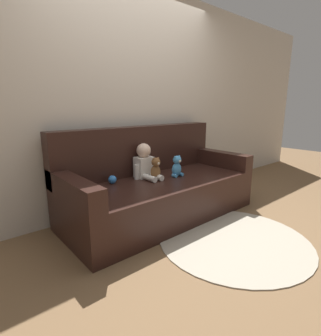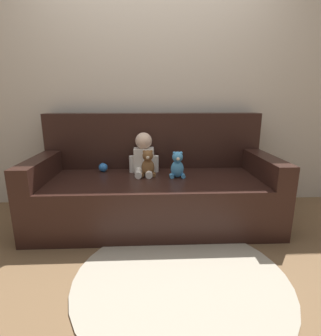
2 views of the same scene
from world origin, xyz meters
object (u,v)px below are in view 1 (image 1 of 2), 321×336
couch (157,187)px  person_baby (145,163)px  toy_ball (112,180)px  plush_toy_side (177,167)px  teddy_bear_brown (156,169)px

couch → person_baby: bearing=135.4°
toy_ball → person_baby: bearing=-4.6°
couch → plush_toy_side: couch is taller
couch → plush_toy_side: bearing=-26.2°
couch → teddy_bear_brown: size_ratio=8.82×
plush_toy_side → toy_ball: size_ratio=2.81×
teddy_bear_brown → toy_ball: size_ratio=2.86×
person_baby → teddy_bear_brown: person_baby is taller
teddy_bear_brown → plush_toy_side: bearing=-11.7°
couch → toy_ball: bearing=165.5°
couch → plush_toy_side: 0.32m
person_baby → plush_toy_side: bearing=-33.1°
person_baby → couch: bearing=-44.6°
plush_toy_side → person_baby: bearing=146.9°
person_baby → teddy_bear_brown: bearing=-74.8°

